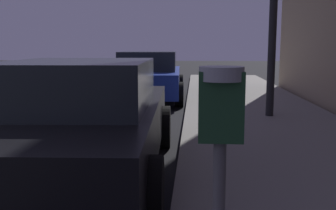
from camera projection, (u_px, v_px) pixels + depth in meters
name	position (u px, v px, depth m)	size (l,w,h in m)	color
parking_meter	(220.00, 144.00, 1.69)	(0.19, 0.19, 1.37)	#59595B
car_black	(83.00, 120.00, 4.75)	(2.21, 4.60, 1.43)	black
car_blue	(149.00, 76.00, 11.61)	(2.15, 4.37, 1.43)	navy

